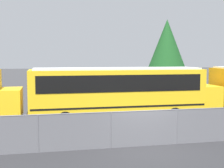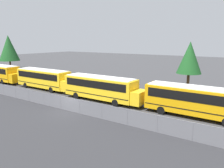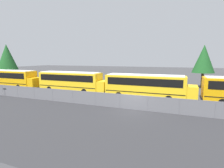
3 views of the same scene
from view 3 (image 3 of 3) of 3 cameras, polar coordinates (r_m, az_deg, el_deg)
ground_plane at (r=19.13m, az=6.94°, el=-8.26°), size 200.00×200.00×0.00m
road_strip at (r=13.73m, az=0.46°, el=-14.98°), size 134.89×12.00×0.01m
fence at (r=18.91m, az=6.98°, el=-5.88°), size 100.96×0.07×1.60m
school_bus_1 at (r=37.72m, az=-29.99°, el=1.86°), size 11.96×2.64×3.29m
school_bus_2 at (r=29.22m, az=-13.09°, el=1.20°), size 11.96×2.64×3.29m
school_bus_3 at (r=24.08m, az=11.14°, el=-0.21°), size 11.96×2.64×3.29m
tree_0 at (r=36.34m, az=27.76°, el=7.23°), size 3.91×3.91×7.93m
tree_1 at (r=59.16m, az=-31.09°, el=7.57°), size 5.56×5.56×9.53m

